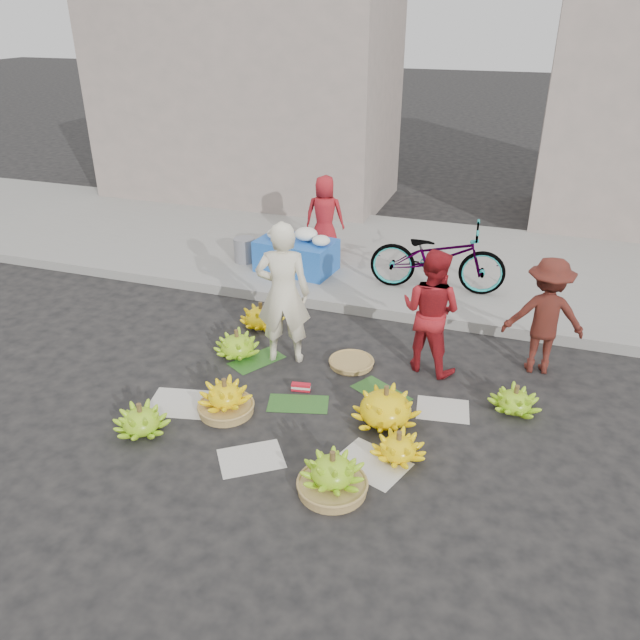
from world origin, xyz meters
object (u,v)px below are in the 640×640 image
(banana_bunch_0, at_px, (225,398))
(bicycle, at_px, (438,257))
(banana_bunch_4, at_px, (386,407))
(vendor_cream, at_px, (283,294))
(flower_table, at_px, (297,253))

(banana_bunch_0, relative_size, bicycle, 0.30)
(banana_bunch_4, height_order, vendor_cream, vendor_cream)
(banana_bunch_4, height_order, flower_table, flower_table)
(flower_table, xyz_separation_m, bicycle, (2.18, -0.05, 0.23))
(banana_bunch_0, distance_m, banana_bunch_4, 1.67)
(flower_table, relative_size, bicycle, 0.65)
(banana_bunch_0, height_order, banana_bunch_4, banana_bunch_4)
(banana_bunch_0, bearing_deg, vendor_cream, 82.20)
(vendor_cream, xyz_separation_m, bicycle, (1.42, 2.39, -0.24))
(vendor_cream, relative_size, bicycle, 0.90)
(flower_table, height_order, bicycle, bicycle)
(banana_bunch_4, height_order, bicycle, bicycle)
(banana_bunch_4, xyz_separation_m, bicycle, (-0.04, 3.29, 0.43))
(banana_bunch_0, height_order, flower_table, flower_table)
(banana_bunch_0, xyz_separation_m, flower_table, (-0.59, 3.69, 0.23))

